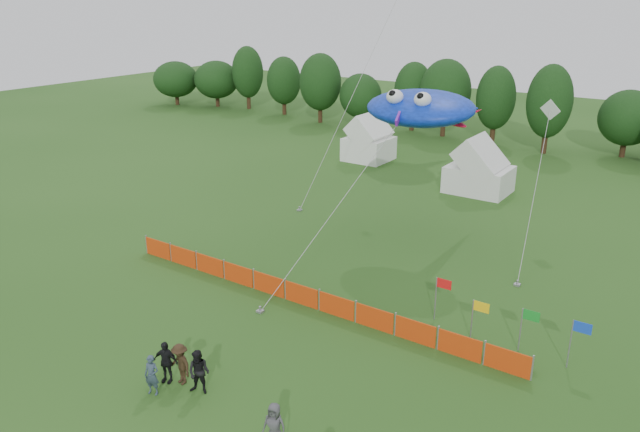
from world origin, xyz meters
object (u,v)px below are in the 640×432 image
Objects in this scene: spectator_d at (166,362)px; spectator_e at (275,426)px; tent_right at (479,171)px; barrier_fence at (301,295)px; tent_left at (369,141)px; stingray_kite at (424,107)px; spectator_c at (180,364)px; spectator_b at (199,372)px; spectator_a at (152,375)px.

spectator_d is 1.04× the size of spectator_e.
spectator_d is at bearing -91.56° from tent_right.
barrier_fence is 9.96m from spectator_e.
tent_right is 0.21× the size of barrier_fence.
tent_right is (11.55, -3.55, -0.06)m from tent_left.
tent_left is 0.17× the size of barrier_fence.
stingray_kite is at bearing 88.82° from spectator_e.
spectator_c is 0.08× the size of stingray_kite.
spectator_e is 0.08× the size of stingray_kite.
barrier_fence is at bearing -66.13° from tent_left.
tent_left is 2.24× the size of spectator_c.
tent_right is at bearing 92.58° from stingray_kite.
spectator_b is (0.75, -29.69, -0.73)m from tent_right.
stingray_kite is (0.79, 10.72, 7.51)m from barrier_fence.
spectator_d is (-0.18, 0.84, 0.06)m from spectator_a.
tent_right is at bearing 99.66° from spectator_c.
spectator_c is (-1.02, 0.03, -0.04)m from spectator_b.
spectator_b is (1.39, 1.04, 0.09)m from spectator_a.
tent_left is at bearing 89.19° from spectator_a.
spectator_d reaches higher than spectator_c.
spectator_a is 0.97× the size of spectator_e.
spectator_a is (-0.35, -8.82, 0.29)m from barrier_fence.
spectator_a is 1.13m from spectator_c.
spectator_c is at bearing 157.75° from spectator_e.
spectator_e is (16.43, -33.96, -0.85)m from tent_left.
spectator_c is at bearing -90.51° from tent_right.
spectator_a is 5.53m from spectator_e.
spectator_d is at bearing -93.80° from barrier_fence.
spectator_b reaches higher than barrier_fence.
spectator_a is (-0.64, -30.73, -0.82)m from tent_right.
tent_right reaches higher than barrier_fence.
tent_left is at bearing 118.94° from spectator_c.
spectator_d is at bearing -147.71° from spectator_c.
spectator_c is (-0.27, -29.66, -0.78)m from tent_right.
tent_right is 12.89m from stingray_kite.
tent_right is 21.93m from barrier_fence.
barrier_fence is at bearing -94.22° from stingray_kite.
spectator_a is at bearing -162.81° from spectator_b.
stingray_kite is (-4.37, 19.23, 7.19)m from spectator_e.
spectator_b is at bearing -82.41° from barrier_fence.
tent_left is 27.86m from barrier_fence.
spectator_c is 0.59m from spectator_d.
spectator_c is (0.37, 1.06, 0.04)m from spectator_a.
tent_right is at bearing 85.12° from spectator_e.
spectator_d is at bearing 83.36° from spectator_a.
spectator_e reaches higher than spectator_a.
tent_right is at bearing 71.98° from spectator_b.
stingray_kite is at bearing 67.49° from spectator_d.
tent_right is at bearing -17.07° from tent_left.
tent_left reaches higher than spectator_d.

